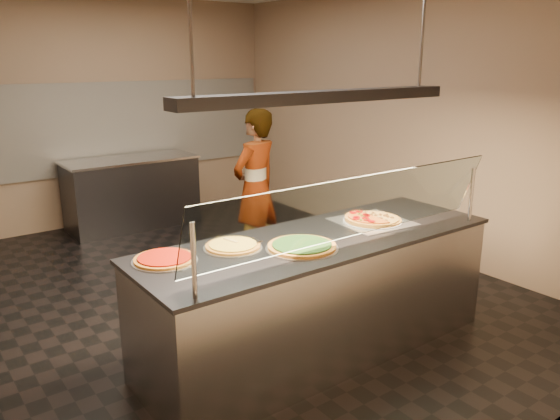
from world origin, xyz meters
TOP-DOWN VIEW (x-y plane):
  - ground at (0.00, 0.00)m, footprint 5.00×6.00m
  - wall_back at (0.00, 3.01)m, footprint 5.00×0.02m
  - wall_front at (0.00, -3.01)m, footprint 5.00×0.02m
  - wall_right at (2.51, 0.00)m, footprint 0.02×6.00m
  - tile_band at (0.00, 2.98)m, footprint 4.90×0.02m
  - serving_counter at (0.08, -1.45)m, footprint 2.84×0.94m
  - sneeze_guard at (0.08, -1.79)m, footprint 2.60×0.18m
  - perforated_tray at (0.67, -1.40)m, footprint 0.59×0.59m
  - half_pizza_pepperoni at (0.56, -1.40)m, footprint 0.27×0.47m
  - half_pizza_sausage at (0.77, -1.40)m, footprint 0.26×0.47m
  - pizza_spinach at (-0.19, -1.55)m, footprint 0.51×0.51m
  - pizza_cheese at (-0.57, -1.25)m, footprint 0.41×0.41m
  - pizza_tomato at (-1.06, -1.21)m, footprint 0.43×0.43m
  - pizza_spatula at (-0.50, -1.23)m, footprint 0.21×0.23m
  - prep_table at (0.18, 2.55)m, footprint 1.71×0.74m
  - worker at (0.76, 0.42)m, footprint 0.71×0.56m
  - heat_lamp_housing at (0.08, -1.45)m, footprint 2.30×0.18m
  - lamp_rod_left at (-0.92, -1.45)m, footprint 0.02×0.02m
  - lamp_rod_right at (1.08, -1.45)m, footprint 0.02×0.02m

SIDE VIEW (x-z plane):
  - ground at x=0.00m, z-range -0.02..0.00m
  - serving_counter at x=0.08m, z-range 0.00..0.93m
  - prep_table at x=0.18m, z-range 0.00..0.93m
  - worker at x=0.76m, z-range 0.00..1.70m
  - perforated_tray at x=0.67m, z-range 0.93..0.94m
  - pizza_cheese at x=-0.57m, z-range 0.93..0.96m
  - pizza_tomato at x=-1.06m, z-range 0.93..0.96m
  - pizza_spinach at x=-0.19m, z-range 0.93..0.96m
  - half_pizza_sausage at x=0.77m, z-range 0.94..0.98m
  - pizza_spatula at x=-0.50m, z-range 0.95..0.97m
  - half_pizza_pepperoni at x=0.56m, z-range 0.94..0.99m
  - sneeze_guard at x=0.08m, z-range 0.96..1.49m
  - tile_band at x=0.00m, z-range 0.70..1.90m
  - wall_back at x=0.00m, z-range 0.00..3.00m
  - wall_front at x=0.00m, z-range 0.00..3.00m
  - wall_right at x=2.51m, z-range 0.00..3.00m
  - heat_lamp_housing at x=0.08m, z-range 1.91..1.99m
  - lamp_rod_left at x=-0.92m, z-range 1.99..3.00m
  - lamp_rod_right at x=1.08m, z-range 1.99..3.00m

